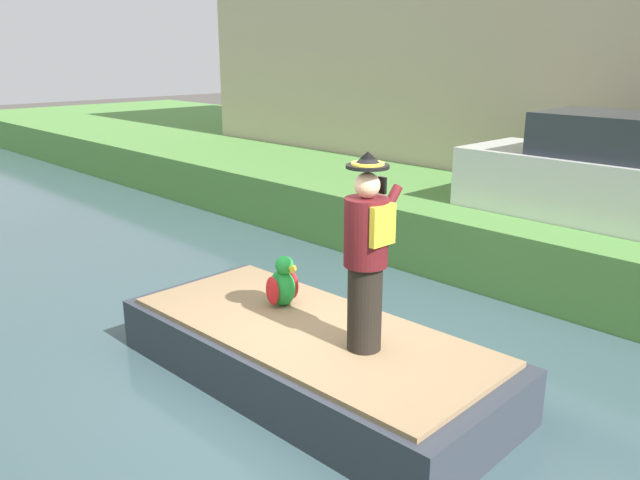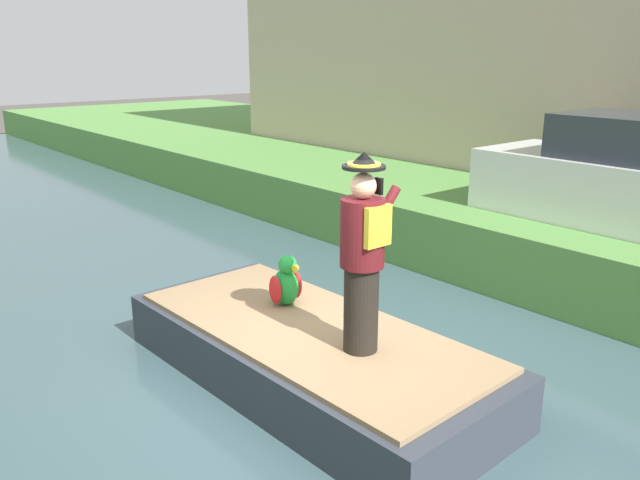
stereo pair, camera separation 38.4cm
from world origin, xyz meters
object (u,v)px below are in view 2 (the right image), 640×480
person_pirate (363,255)px  parked_car_white (629,179)px  boat (309,354)px  parrot_plush (286,283)px

person_pirate → parked_car_white: person_pirate is taller
person_pirate → parked_car_white: size_ratio=0.46×
boat → person_pirate: size_ratio=2.30×
person_pirate → parked_car_white: bearing=3.7°
boat → person_pirate: 1.42m
person_pirate → parrot_plush: size_ratio=3.25×
parrot_plush → parked_car_white: (4.96, -1.32, 0.72)m
person_pirate → parked_car_white: 5.10m
boat → parrot_plush: bearing=73.4°
boat → parrot_plush: (0.19, 0.62, 0.55)m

